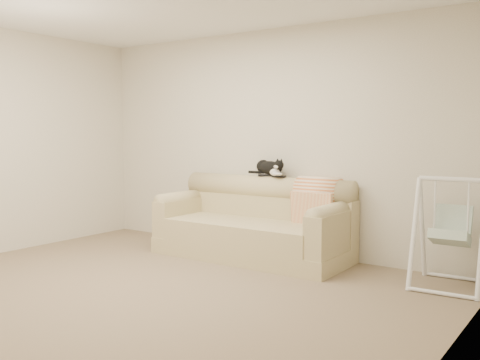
% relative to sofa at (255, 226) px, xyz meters
% --- Properties ---
extents(ground_plane, '(5.00, 5.00, 0.00)m').
position_rel_sofa_xyz_m(ground_plane, '(-0.03, -1.62, -0.35)').
color(ground_plane, '#765E4A').
rests_on(ground_plane, ground).
extents(room_shell, '(5.04, 4.04, 2.60)m').
position_rel_sofa_xyz_m(room_shell, '(-0.03, -1.62, 1.18)').
color(room_shell, beige).
rests_on(room_shell, ground).
extents(sofa, '(2.20, 0.93, 0.90)m').
position_rel_sofa_xyz_m(sofa, '(0.00, 0.00, 0.00)').
color(sofa, tan).
rests_on(sofa, ground).
extents(remote_a, '(0.18, 0.12, 0.03)m').
position_rel_sofa_xyz_m(remote_a, '(-0.01, 0.25, 0.56)').
color(remote_a, black).
rests_on(remote_a, sofa).
extents(remote_b, '(0.17, 0.06, 0.02)m').
position_rel_sofa_xyz_m(remote_b, '(0.18, 0.22, 0.56)').
color(remote_b, black).
rests_on(remote_b, sofa).
extents(tuxedo_cat, '(0.52, 0.31, 0.21)m').
position_rel_sofa_xyz_m(tuxedo_cat, '(0.04, 0.26, 0.65)').
color(tuxedo_cat, black).
rests_on(tuxedo_cat, sofa).
extents(throw_blanket, '(0.48, 0.38, 0.58)m').
position_rel_sofa_xyz_m(throw_blanket, '(0.67, 0.23, 0.37)').
color(throw_blanket, orange).
rests_on(throw_blanket, sofa).
extents(baby_swing, '(0.64, 0.68, 1.01)m').
position_rel_sofa_xyz_m(baby_swing, '(2.12, -0.01, 0.15)').
color(baby_swing, white).
rests_on(baby_swing, ground).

